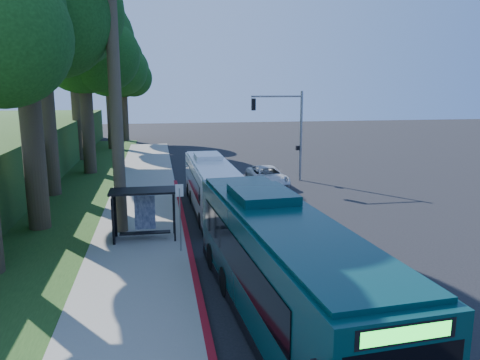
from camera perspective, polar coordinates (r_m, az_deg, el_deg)
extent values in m
plane|color=black|center=(26.91, 3.82, -4.55)|extent=(140.00, 140.00, 0.00)
cube|color=gray|center=(26.17, -11.96, -5.11)|extent=(4.50, 70.00, 0.12)
cube|color=maroon|center=(22.37, -6.31, -7.78)|extent=(0.25, 30.00, 0.13)
cube|color=#234719|center=(31.71, -22.05, -2.86)|extent=(8.00, 70.00, 0.06)
cube|color=black|center=(22.64, -11.68, -1.30)|extent=(3.20, 1.50, 0.10)
cube|color=black|center=(23.05, -15.16, -4.58)|extent=(0.06, 1.30, 2.20)
cube|color=navy|center=(23.62, -11.51, -3.89)|extent=(1.00, 0.12, 1.70)
cube|color=black|center=(23.08, -11.48, -6.33)|extent=(2.40, 0.40, 0.06)
cube|color=black|center=(23.62, -14.92, -4.18)|extent=(0.08, 0.08, 2.40)
cube|color=black|center=(23.54, -8.10, -3.96)|extent=(0.08, 0.08, 2.40)
cube|color=black|center=(22.47, -15.16, -4.99)|extent=(0.08, 0.08, 2.40)
cube|color=black|center=(22.38, -7.98, -4.76)|extent=(0.08, 0.08, 2.40)
cylinder|color=gray|center=(20.96, -7.31, -5.01)|extent=(0.06, 0.06, 3.00)
cube|color=white|center=(20.61, -7.41, -1.27)|extent=(0.35, 0.04, 0.55)
cylinder|color=gray|center=(37.01, 7.42, 5.29)|extent=(0.20, 0.20, 7.00)
cylinder|color=gray|center=(36.26, 4.49, 10.14)|extent=(4.00, 0.14, 0.14)
cube|color=black|center=(35.87, 1.65, 9.20)|extent=(0.30, 0.30, 0.90)
cube|color=black|center=(37.04, 7.02, 3.91)|extent=(0.25, 0.25, 0.35)
cylinder|color=#4C3F2D|center=(23.69, -14.92, 8.88)|extent=(0.60, 0.60, 13.00)
cylinder|color=#382B1E|center=(25.95, -24.05, 5.70)|extent=(1.10, 1.10, 10.50)
sphere|color=#133B10|center=(24.54, -21.98, 17.90)|extent=(5.60, 5.60, 5.60)
sphere|color=#133B10|center=(27.78, -27.25, 17.25)|extent=(5.20, 5.20, 5.20)
cylinder|color=#382B1E|center=(33.91, -22.61, 8.12)|extent=(1.18, 1.18, 11.90)
sphere|color=#133B10|center=(32.34, -20.40, 18.75)|extent=(7.00, 7.00, 7.00)
sphere|color=#133B10|center=(36.31, -25.63, 18.03)|extent=(6.50, 6.50, 6.50)
cylinder|color=#382B1E|center=(41.57, -18.13, 7.43)|extent=(1.06, 1.06, 9.80)
sphere|color=#133B10|center=(41.64, -18.67, 15.71)|extent=(8.40, 8.40, 8.40)
sphere|color=#133B10|center=(40.11, -16.38, 14.42)|extent=(5.88, 5.88, 5.88)
sphere|color=#133B10|center=(43.25, -20.29, 14.31)|extent=(5.46, 5.46, 5.46)
cylinder|color=#382B1E|center=(49.73, -19.24, 8.74)|extent=(1.14, 1.14, 11.20)
sphere|color=#133B10|center=(49.96, -19.78, 16.63)|extent=(9.60, 9.60, 9.60)
sphere|color=#133B10|center=(48.16, -17.63, 15.45)|extent=(6.72, 6.72, 6.72)
sphere|color=#133B10|center=(51.80, -21.29, 15.25)|extent=(6.24, 6.24, 6.24)
cylinder|color=#382B1E|center=(57.41, -15.45, 8.19)|extent=(1.02, 1.02, 9.10)
sphere|color=#133B10|center=(57.40, -15.75, 13.76)|extent=(8.00, 8.00, 8.00)
sphere|color=#133B10|center=(56.04, -14.14, 12.84)|extent=(5.60, 5.60, 5.60)
sphere|color=#133B10|center=(58.90, -16.97, 12.87)|extent=(5.20, 5.20, 5.20)
cylinder|color=#382B1E|center=(65.31, -13.92, 8.30)|extent=(0.98, 0.98, 8.40)
sphere|color=#133B10|center=(65.26, -14.15, 12.83)|extent=(7.00, 7.00, 7.00)
sphere|color=#133B10|center=(64.12, -12.89, 12.05)|extent=(4.90, 4.90, 4.90)
sphere|color=#133B10|center=(66.56, -15.12, 12.12)|extent=(4.55, 4.55, 4.55)
cube|color=silver|center=(27.83, -3.43, -0.65)|extent=(2.45, 10.73, 2.54)
cube|color=black|center=(28.13, -3.40, -3.27)|extent=(2.47, 10.78, 0.31)
cube|color=black|center=(28.21, -3.55, 0.02)|extent=(2.46, 8.37, 0.98)
cube|color=black|center=(22.68, -1.64, -2.91)|extent=(2.00, 0.14, 1.25)
cube|color=black|center=(32.94, -4.67, 1.74)|extent=(1.82, 0.14, 0.89)
cube|color=#19E533|center=(22.48, -1.65, -0.83)|extent=(1.48, 0.11, 0.25)
cube|color=silver|center=(27.59, -3.46, 2.02)|extent=(2.26, 10.19, 0.11)
cube|color=silver|center=(29.31, -3.93, 2.87)|extent=(1.63, 2.25, 0.31)
cylinder|color=black|center=(24.70, -4.71, -4.96)|extent=(0.28, 0.90, 0.89)
cylinder|color=black|center=(24.99, 0.00, -4.72)|extent=(0.28, 0.90, 0.89)
cylinder|color=black|center=(31.91, -6.21, -1.22)|extent=(0.28, 0.90, 0.89)
cylinder|color=black|center=(32.14, -2.55, -1.07)|extent=(0.28, 0.90, 0.89)
cube|color=#093132|center=(14.79, 5.13, -10.40)|extent=(3.68, 13.09, 3.07)
cube|color=black|center=(15.45, 5.02, -15.88)|extent=(3.71, 13.16, 0.38)
cube|color=black|center=(15.16, 4.47, -8.64)|extent=(3.54, 10.26, 1.18)
cube|color=black|center=(20.54, -0.77, -3.06)|extent=(2.20, 0.29, 1.08)
cube|color=#19E533|center=(9.04, 19.48, -17.15)|extent=(1.79, 0.24, 0.30)
cube|color=#093132|center=(14.28, 5.24, -4.47)|extent=(3.41, 12.43, 0.13)
cube|color=#093132|center=(16.21, 2.73, -1.84)|extent=(2.11, 2.83, 0.38)
cylinder|color=black|center=(19.42, -3.33, -9.28)|extent=(0.40, 1.10, 1.08)
cylinder|color=black|center=(20.00, 3.76, -8.66)|extent=(0.40, 1.10, 1.08)
imported|color=silver|center=(35.17, 3.36, 0.47)|extent=(2.64, 5.29, 1.44)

